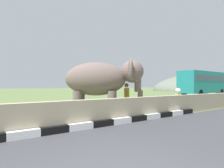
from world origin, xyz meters
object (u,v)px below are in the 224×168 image
object	(u,v)px
bus_teal	(203,82)
person_handler	(127,97)
cow_near	(178,91)
elephant	(103,80)

from	to	relation	value
bus_teal	person_handler	bearing A→B (deg)	-161.89
person_handler	bus_teal	world-z (taller)	bus_teal
cow_near	bus_teal	bearing A→B (deg)	6.29
person_handler	bus_teal	xyz separation A→B (m)	(20.38, 6.67, 1.16)
person_handler	bus_teal	size ratio (longest dim) A/B	0.17
elephant	person_handler	xyz separation A→B (m)	(1.28, -0.37, -0.90)
bus_teal	cow_near	world-z (taller)	bus_teal
cow_near	elephant	bearing A→B (deg)	-159.08
person_handler	bus_teal	distance (m)	21.47
person_handler	cow_near	world-z (taller)	person_handler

